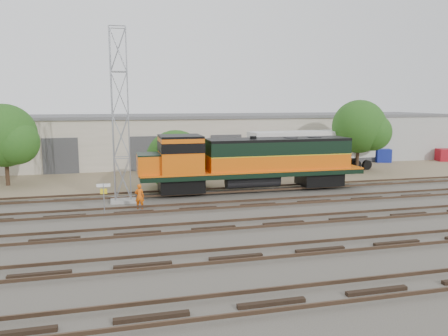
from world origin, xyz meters
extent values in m
plane|color=#47423A|center=(0.00, 0.00, 0.00)|extent=(140.00, 140.00, 0.00)
cube|color=#726047|center=(0.00, 15.00, 0.01)|extent=(80.00, 16.00, 0.02)
cube|color=black|center=(0.00, -12.00, 0.07)|extent=(80.00, 2.40, 0.14)
cube|color=#4C3828|center=(0.00, -12.75, 0.21)|extent=(80.00, 0.08, 0.14)
cube|color=#4C3828|center=(0.00, -11.25, 0.21)|extent=(80.00, 0.08, 0.14)
cube|color=black|center=(0.00, -7.50, 0.07)|extent=(80.00, 2.40, 0.14)
cube|color=#4C3828|center=(0.00, -8.25, 0.21)|extent=(80.00, 0.08, 0.14)
cube|color=#4C3828|center=(0.00, -6.75, 0.21)|extent=(80.00, 0.08, 0.14)
cube|color=black|center=(0.00, -3.00, 0.07)|extent=(80.00, 2.40, 0.14)
cube|color=#4C3828|center=(0.00, -3.75, 0.21)|extent=(80.00, 0.08, 0.14)
cube|color=#4C3828|center=(0.00, -2.25, 0.21)|extent=(80.00, 0.08, 0.14)
cube|color=black|center=(0.00, 1.50, 0.07)|extent=(80.00, 2.40, 0.14)
cube|color=#4C3828|center=(0.00, 0.75, 0.21)|extent=(80.00, 0.08, 0.14)
cube|color=#4C3828|center=(0.00, 2.25, 0.21)|extent=(80.00, 0.08, 0.14)
cube|color=black|center=(0.00, 6.00, 0.07)|extent=(80.00, 2.40, 0.14)
cube|color=#4C3828|center=(0.00, 5.25, 0.21)|extent=(80.00, 0.08, 0.14)
cube|color=#4C3828|center=(0.00, 6.75, 0.21)|extent=(80.00, 0.08, 0.14)
cube|color=beige|center=(0.00, 23.00, 2.50)|extent=(58.00, 10.00, 5.00)
cube|color=#59595B|center=(0.00, 23.00, 5.15)|extent=(58.40, 10.40, 0.30)
cube|color=#999993|center=(22.00, 17.95, 2.50)|extent=(14.00, 0.10, 5.00)
cube|color=#333335|center=(-14.00, 17.94, 1.70)|extent=(3.20, 0.12, 3.40)
cube|color=#333335|center=(-6.00, 17.94, 1.70)|extent=(3.20, 0.12, 3.40)
cube|color=#333335|center=(2.00, 17.94, 1.70)|extent=(3.20, 0.12, 3.40)
cube|color=#333335|center=(10.00, 17.94, 1.70)|extent=(3.20, 0.12, 3.40)
cube|color=#333335|center=(18.00, 17.94, 1.70)|extent=(3.20, 0.12, 3.40)
cube|color=black|center=(-4.42, 6.00, 0.78)|extent=(3.19, 2.39, 1.00)
cube|color=black|center=(6.54, 6.00, 0.78)|extent=(3.19, 2.39, 1.00)
cube|color=black|center=(1.06, 6.00, 1.45)|extent=(16.93, 2.99, 0.35)
cylinder|color=black|center=(1.06, 6.00, 0.83)|extent=(4.18, 1.10, 1.10)
cube|color=#DA590A|center=(3.05, 6.00, 2.22)|extent=(10.96, 2.59, 1.20)
cube|color=black|center=(3.05, 6.00, 3.32)|extent=(10.96, 2.59, 1.00)
cube|color=black|center=(3.05, 6.00, 3.92)|extent=(10.96, 2.59, 0.20)
cube|color=#DA590A|center=(-4.42, 6.00, 2.92)|extent=(2.99, 2.99, 2.59)
cube|color=black|center=(-4.42, 6.00, 4.29)|extent=(2.99, 2.99, 0.16)
cube|color=#DA590A|center=(-6.71, 6.00, 2.32)|extent=(1.59, 2.39, 1.39)
cube|color=gray|center=(-8.56, 4.94, 0.10)|extent=(1.70, 1.70, 0.20)
cylinder|color=gray|center=(-9.08, 5.46, 5.87)|extent=(0.08, 0.08, 11.33)
cylinder|color=gray|center=(-8.04, 5.46, 5.87)|extent=(0.08, 0.08, 11.33)
cylinder|color=gray|center=(-9.08, 4.42, 5.87)|extent=(0.08, 0.08, 11.33)
cylinder|color=gray|center=(-8.04, 4.42, 5.87)|extent=(0.08, 0.08, 11.33)
cylinder|color=gray|center=(-9.73, 1.43, 0.99)|extent=(0.06, 0.06, 1.97)
cube|color=white|center=(-9.73, 1.43, 1.84)|extent=(0.81, 0.08, 0.20)
cube|color=yellow|center=(-9.73, 1.43, 1.48)|extent=(0.40, 0.06, 0.31)
imported|color=#E85A0C|center=(-7.58, 2.54, 0.81)|extent=(0.66, 0.51, 1.62)
cube|color=silver|center=(9.65, 13.95, 2.60)|extent=(12.89, 3.42, 2.65)
cube|color=black|center=(14.63, 14.29, 0.49)|extent=(2.52, 2.61, 0.98)
cube|color=black|center=(4.82, 12.63, 0.64)|extent=(0.15, 0.15, 1.27)
cube|color=black|center=(4.69, 14.59, 0.64)|extent=(0.15, 0.15, 1.27)
cube|color=navy|center=(20.05, 17.78, 0.75)|extent=(1.93, 1.86, 1.50)
cube|color=maroon|center=(27.38, 16.83, 0.70)|extent=(1.77, 1.70, 1.40)
cylinder|color=#382619|center=(-17.55, 12.96, 1.16)|extent=(0.32, 0.32, 2.31)
sphere|color=#134314|center=(-17.55, 12.96, 4.08)|extent=(5.05, 5.05, 5.05)
sphere|color=#134314|center=(-16.54, 12.21, 3.58)|extent=(3.53, 3.53, 3.53)
cylinder|color=#382619|center=(-4.33, 9.25, 0.22)|extent=(0.33, 0.33, 0.44)
sphere|color=#134314|center=(-4.33, 9.25, 2.13)|extent=(4.83, 4.83, 4.83)
sphere|color=#134314|center=(-3.36, 8.53, 1.64)|extent=(3.38, 3.38, 3.38)
cylinder|color=#382619|center=(13.96, 12.83, 1.28)|extent=(0.30, 0.30, 2.56)
sphere|color=#134314|center=(13.96, 12.83, 4.36)|extent=(5.12, 5.12, 5.12)
sphere|color=#134314|center=(14.98, 12.07, 3.84)|extent=(3.59, 3.59, 3.59)
camera|label=1|loc=(-8.89, -25.05, 6.82)|focal=35.00mm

